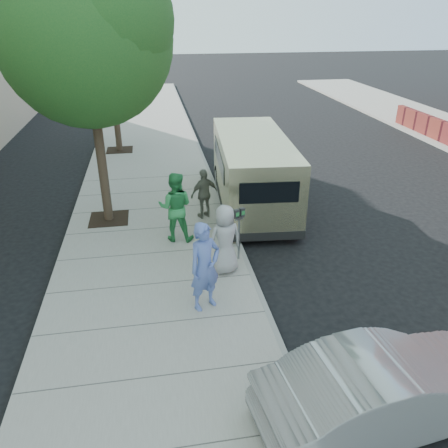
# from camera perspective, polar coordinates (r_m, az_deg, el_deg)

# --- Properties ---
(ground) EXTENTS (120.00, 120.00, 0.00)m
(ground) POSITION_cam_1_polar(r_m,az_deg,el_deg) (12.14, -4.57, -4.00)
(ground) COLOR black
(ground) RESTS_ON ground
(sidewalk) EXTENTS (5.00, 60.00, 0.15)m
(sidewalk) POSITION_cam_1_polar(r_m,az_deg,el_deg) (12.08, -9.32, -4.05)
(sidewalk) COLOR gray
(sidewalk) RESTS_ON ground
(curb_face) EXTENTS (0.12, 60.00, 0.16)m
(curb_face) POSITION_cam_1_polar(r_m,az_deg,el_deg) (12.28, 2.12, -3.14)
(curb_face) COLOR gray
(curb_face) RESTS_ON ground
(tree_near) EXTENTS (4.62, 4.60, 7.53)m
(tree_near) POSITION_cam_1_polar(r_m,az_deg,el_deg) (12.96, -17.48, 22.73)
(tree_near) COLOR black
(tree_near) RESTS_ON sidewalk
(tree_far) EXTENTS (3.92, 3.80, 6.49)m
(tree_far) POSITION_cam_1_polar(r_m,az_deg,el_deg) (20.55, -14.79, 22.10)
(tree_far) COLOR black
(tree_far) RESTS_ON sidewalk
(parking_meter) EXTENTS (0.32, 0.21, 1.45)m
(parking_meter) POSITION_cam_1_polar(r_m,az_deg,el_deg) (11.12, 1.97, 0.11)
(parking_meter) COLOR gray
(parking_meter) RESTS_ON sidewalk
(van) EXTENTS (2.63, 6.59, 2.39)m
(van) POSITION_cam_1_polar(r_m,az_deg,el_deg) (14.74, 3.69, 7.07)
(van) COLOR beige
(van) RESTS_ON ground
(sedan) EXTENTS (4.37, 2.01, 1.39)m
(sedan) POSITION_cam_1_polar(r_m,az_deg,el_deg) (7.82, 20.41, -19.59)
(sedan) COLOR #9C9FA2
(sedan) RESTS_ON ground
(person_officer) EXTENTS (0.88, 0.77, 2.04)m
(person_officer) POSITION_cam_1_polar(r_m,az_deg,el_deg) (9.36, -2.52, -5.60)
(person_officer) COLOR #5B73C3
(person_officer) RESTS_ON sidewalk
(person_green_shirt) EXTENTS (1.12, 0.96, 2.01)m
(person_green_shirt) POSITION_cam_1_polar(r_m,az_deg,el_deg) (12.23, -6.36, 2.22)
(person_green_shirt) COLOR #2F914B
(person_green_shirt) RESTS_ON sidewalk
(person_gray_shirt) EXTENTS (1.00, 0.79, 1.78)m
(person_gray_shirt) POSITION_cam_1_polar(r_m,az_deg,el_deg) (10.67, 0.13, -2.05)
(person_gray_shirt) COLOR #A5A6A8
(person_gray_shirt) RESTS_ON sidewalk
(person_striped_polo) EXTENTS (1.01, 0.72, 1.59)m
(person_striped_polo) POSITION_cam_1_polar(r_m,az_deg,el_deg) (13.62, -2.58, 3.99)
(person_striped_polo) COLOR slate
(person_striped_polo) RESTS_ON sidewalk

